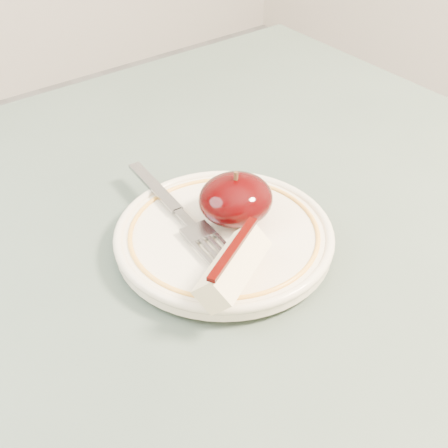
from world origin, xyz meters
TOP-DOWN VIEW (x-y plane):
  - table at (0.00, 0.00)m, footprint 0.90×0.90m
  - plate at (0.03, 0.05)m, footprint 0.20×0.20m
  - apple_half at (0.05, 0.06)m, footprint 0.07×0.07m
  - apple_wedge at (-0.01, -0.01)m, footprint 0.09×0.07m
  - fork at (0.01, 0.09)m, footprint 0.04×0.18m

SIDE VIEW (x-z plane):
  - table at x=0.00m, z-range 0.29..1.04m
  - plate at x=0.03m, z-range 0.75..0.77m
  - fork at x=0.01m, z-range 0.77..0.77m
  - apple_wedge at x=-0.01m, z-range 0.77..0.81m
  - apple_half at x=0.05m, z-range 0.76..0.82m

